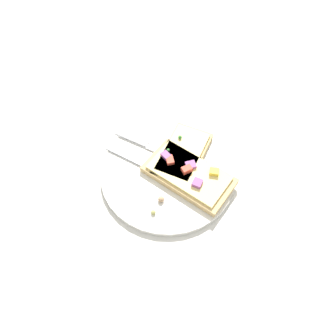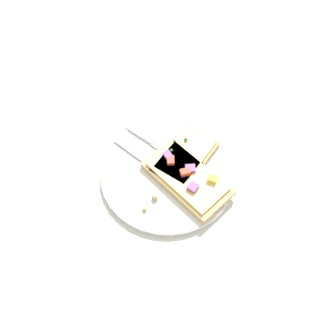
{
  "view_description": "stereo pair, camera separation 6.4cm",
  "coord_description": "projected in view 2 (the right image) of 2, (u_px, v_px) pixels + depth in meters",
  "views": [
    {
      "loc": [
        -0.33,
        -0.12,
        0.56
      ],
      "look_at": [
        0.0,
        0.0,
        0.02
      ],
      "focal_mm": 35.0,
      "sensor_mm": 36.0,
      "label": 1
    },
    {
      "loc": [
        -0.3,
        -0.18,
        0.56
      ],
      "look_at": [
        0.0,
        0.0,
        0.02
      ],
      "focal_mm": 35.0,
      "sensor_mm": 36.0,
      "label": 2
    }
  ],
  "objects": [
    {
      "name": "ground_plane",
      "position": [
        168.0,
        174.0,
        0.66
      ],
      "size": [
        4.0,
        4.0,
        0.0
      ],
      "primitive_type": "plane",
      "color": "beige"
    },
    {
      "name": "plate",
      "position": [
        168.0,
        172.0,
        0.66
      ],
      "size": [
        0.27,
        0.27,
        0.01
      ],
      "color": "silver",
      "rests_on": "ground"
    },
    {
      "name": "fork",
      "position": [
        152.0,
        168.0,
        0.65
      ],
      "size": [
        0.05,
        0.2,
        0.01
      ],
      "rotation": [
        0.0,
        0.0,
        4.55
      ],
      "color": "#B7B7BC",
      "rests_on": "plate"
    },
    {
      "name": "knife",
      "position": [
        157.0,
        144.0,
        0.69
      ],
      "size": [
        0.04,
        0.2,
        0.01
      ],
      "rotation": [
        0.0,
        0.0,
        4.58
      ],
      "color": "#B7B7BC",
      "rests_on": "plate"
    },
    {
      "name": "pizza_slice_main",
      "position": [
        188.0,
        176.0,
        0.63
      ],
      "size": [
        0.13,
        0.19,
        0.03
      ],
      "rotation": [
        0.0,
        0.0,
        1.3
      ],
      "color": "tan",
      "rests_on": "plate"
    },
    {
      "name": "pizza_slice_corner",
      "position": [
        186.0,
        156.0,
        0.66
      ],
      "size": [
        0.15,
        0.09,
        0.03
      ],
      "rotation": [
        0.0,
        0.0,
        6.22
      ],
      "color": "tan",
      "rests_on": "plate"
    },
    {
      "name": "crumb_scatter",
      "position": [
        164.0,
        196.0,
        0.62
      ],
      "size": [
        0.08,
        0.05,
        0.01
      ],
      "color": "tan",
      "rests_on": "plate"
    }
  ]
}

